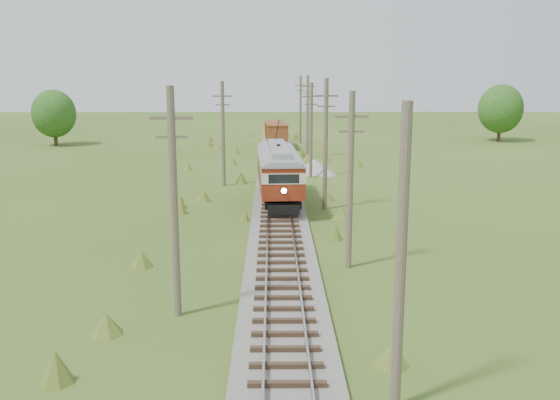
{
  "coord_description": "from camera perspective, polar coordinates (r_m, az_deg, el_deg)",
  "views": [
    {
      "loc": [
        -0.42,
        -11.35,
        9.62
      ],
      "look_at": [
        0.0,
        23.85,
        2.16
      ],
      "focal_mm": 40.0,
      "sensor_mm": 36.0,
      "label": 1
    }
  ],
  "objects": [
    {
      "name": "utility_pole_l_a",
      "position": [
        24.18,
        -9.67,
        -0.13
      ],
      "size": [
        1.6,
        0.3,
        9.0
      ],
      "color": "brown",
      "rests_on": "ground"
    },
    {
      "name": "gravel_pile",
      "position": [
        58.22,
        3.35,
        3.05
      ],
      "size": [
        3.72,
        3.94,
        1.35
      ],
      "color": "gray",
      "rests_on": "ground"
    },
    {
      "name": "streetcar",
      "position": [
        44.65,
        -0.14,
        2.89
      ],
      "size": [
        3.37,
        12.21,
        5.54
      ],
      "rotation": [
        0.0,
        0.0,
        0.05
      ],
      "color": "black",
      "rests_on": "ground"
    },
    {
      "name": "utility_pole_r_4",
      "position": [
        55.71,
        2.86,
        6.48
      ],
      "size": [
        1.6,
        0.3,
        8.4
      ],
      "color": "brown",
      "rests_on": "ground"
    },
    {
      "name": "tree_mid_a",
      "position": [
        84.19,
        -19.98,
        7.43
      ],
      "size": [
        5.46,
        5.46,
        7.03
      ],
      "color": "#38281C",
      "rests_on": "ground"
    },
    {
      "name": "utility_pole_r_5",
      "position": [
        68.64,
        2.53,
        7.73
      ],
      "size": [
        1.6,
        0.3,
        8.9
      ],
      "color": "brown",
      "rests_on": "ground"
    },
    {
      "name": "gondola",
      "position": [
        76.77,
        -0.37,
        6.21
      ],
      "size": [
        2.89,
        7.78,
        2.54
      ],
      "rotation": [
        0.0,
        0.0,
        0.05
      ],
      "color": "black",
      "rests_on": "ground"
    },
    {
      "name": "utility_pole_r_3",
      "position": [
        42.8,
        4.19,
        5.22
      ],
      "size": [
        1.6,
        0.3,
        9.0
      ],
      "color": "brown",
      "rests_on": "ground"
    },
    {
      "name": "utility_pole_r_6",
      "position": [
        81.59,
        1.88,
        8.33
      ],
      "size": [
        1.6,
        0.3,
        8.7
      ],
      "color": "brown",
      "rests_on": "ground"
    },
    {
      "name": "utility_pole_r_1",
      "position": [
        17.52,
        10.99,
        -5.6
      ],
      "size": [
        0.3,
        0.3,
        8.8
      ],
      "color": "brown",
      "rests_on": "ground"
    },
    {
      "name": "tree_mid_b",
      "position": [
        88.89,
        19.52,
        7.87
      ],
      "size": [
        5.88,
        5.88,
        7.57
      ],
      "color": "#38281C",
      "rests_on": "ground"
    },
    {
      "name": "utility_pole_r_2",
      "position": [
        30.04,
        6.44,
        1.92
      ],
      "size": [
        1.6,
        0.3,
        8.6
      ],
      "color": "brown",
      "rests_on": "ground"
    },
    {
      "name": "utility_pole_l_b",
      "position": [
        51.77,
        -5.23,
        6.15
      ],
      "size": [
        1.6,
        0.3,
        8.6
      ],
      "color": "brown",
      "rests_on": "ground"
    },
    {
      "name": "railbed_main",
      "position": [
        46.32,
        -0.15,
        0.21
      ],
      "size": [
        3.6,
        96.0,
        0.57
      ],
      "color": "#605B54",
      "rests_on": "ground"
    }
  ]
}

